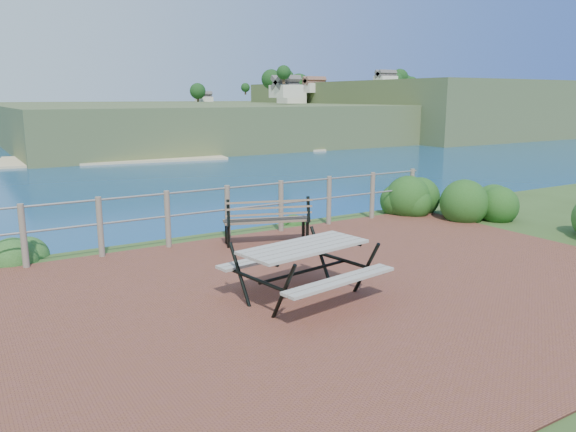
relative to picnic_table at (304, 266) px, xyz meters
name	(u,v)px	position (x,y,z in m)	size (l,w,h in m)	color
ground	(334,291)	(0.53, 0.05, -0.46)	(10.00, 7.00, 0.12)	brown
safety_railing	(227,209)	(0.53, 3.40, 0.11)	(9.40, 0.10, 1.00)	#6B5B4C
distant_bay	(377,105)	(173.60, 202.66, -1.99)	(290.00, 232.36, 24.00)	#3F552A
picnic_table	(304,266)	(0.00, 0.00, 0.00)	(1.79, 1.47, 0.72)	gray
park_bench	(267,213)	(0.97, 2.71, 0.11)	(1.58, 0.86, 0.87)	brown
shrub_right_front	(479,219)	(5.94, 2.15, -0.46)	(1.31, 1.31, 1.86)	#1E4515
shrub_right_edge	(411,214)	(5.08, 3.34, -0.46)	(1.01, 1.01, 1.44)	#1E4515
shrub_lip_west	(21,256)	(-2.91, 4.17, -0.46)	(0.87, 0.87, 0.66)	#244B1C
shrub_lip_east	(296,221)	(2.45, 4.07, -0.46)	(0.66, 0.66, 0.36)	#1E4515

